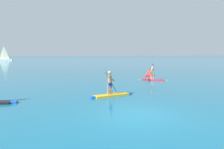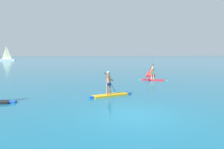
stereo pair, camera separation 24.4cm
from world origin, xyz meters
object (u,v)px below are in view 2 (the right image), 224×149
paddleboarder_mid_center (110,91)px  race_marker_buoy (150,73)px  paddleboarder_far_right (153,76)px  sailboat_left_horizon (7,58)px

paddleboarder_mid_center → race_marker_buoy: size_ratio=2.72×
paddleboarder_far_right → race_marker_buoy: bearing=-82.2°
paddleboarder_far_right → paddleboarder_mid_center: bearing=76.6°
race_marker_buoy → sailboat_left_horizon: size_ratio=0.17×
paddleboarder_mid_center → race_marker_buoy: 13.61m
race_marker_buoy → paddleboarder_far_right: bearing=-109.3°
sailboat_left_horizon → race_marker_buoy: bearing=115.3°
paddleboarder_mid_center → sailboat_left_horizon: (-25.51, 75.43, 0.53)m
paddleboarder_far_right → race_marker_buoy: (1.42, 4.06, -0.01)m
paddleboarder_mid_center → sailboat_left_horizon: 79.62m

